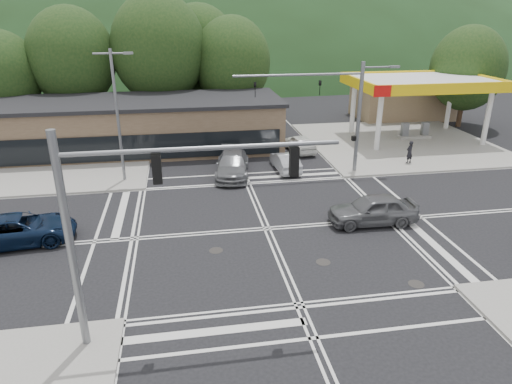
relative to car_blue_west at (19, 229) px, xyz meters
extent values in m
plane|color=black|center=(12.93, -0.50, -0.78)|extent=(120.00, 120.00, 0.00)
cube|color=gray|center=(27.93, 14.50, -0.70)|extent=(16.00, 16.00, 0.15)
cube|color=gray|center=(-2.07, 14.50, -0.70)|extent=(16.00, 16.00, 0.15)
cylinder|color=silver|center=(24.93, 12.50, 1.72)|extent=(0.44, 0.44, 5.00)
cylinder|color=silver|center=(24.93, 18.50, 1.72)|extent=(0.44, 0.44, 5.00)
cylinder|color=silver|center=(34.93, 12.50, 1.72)|extent=(0.44, 0.44, 5.00)
cylinder|color=silver|center=(34.93, 18.50, 1.72)|extent=(0.44, 0.44, 5.00)
cube|color=silver|center=(29.93, 15.50, 4.52)|extent=(12.00, 8.00, 0.60)
cube|color=yellow|center=(29.93, 11.50, 4.52)|extent=(12.20, 0.25, 0.90)
cube|color=yellow|center=(29.93, 19.50, 4.52)|extent=(12.20, 0.25, 0.90)
cube|color=yellow|center=(23.93, 15.50, 4.52)|extent=(0.25, 8.20, 0.90)
cube|color=yellow|center=(35.93, 15.50, 4.52)|extent=(0.25, 8.20, 0.90)
cube|color=red|center=(24.43, 11.35, 4.52)|extent=(1.40, 0.12, 0.90)
cube|color=gray|center=(29.93, 15.50, -0.53)|extent=(3.00, 1.00, 0.30)
cube|color=slate|center=(28.93, 15.50, 0.17)|extent=(0.60, 0.50, 1.30)
cube|color=slate|center=(30.93, 15.50, 0.17)|extent=(0.60, 0.50, 1.30)
cube|color=#846B4F|center=(32.93, 24.50, 1.12)|extent=(10.00, 6.00, 3.80)
cube|color=brown|center=(4.93, 16.50, 1.22)|extent=(24.00, 8.00, 4.00)
ellipsoid|color=#1D3618|center=(12.93, 89.50, -0.78)|extent=(252.00, 126.00, 140.00)
cylinder|color=#382619|center=(-1.07, 23.50, 1.64)|extent=(0.50, 0.50, 4.84)
ellipsoid|color=black|center=(-1.07, 23.50, 6.37)|extent=(8.00, 8.00, 9.20)
cylinder|color=#382619|center=(6.93, 23.50, 1.86)|extent=(0.50, 0.50, 5.28)
ellipsoid|color=black|center=(6.93, 23.50, 7.02)|extent=(9.00, 9.00, 10.35)
cylinder|color=#382619|center=(13.93, 23.50, 1.42)|extent=(0.50, 0.50, 4.40)
ellipsoid|color=black|center=(13.93, 23.50, 5.72)|extent=(7.60, 7.60, 8.74)
cylinder|color=#382619|center=(-7.07, 22.50, 1.20)|extent=(0.50, 0.50, 3.96)
ellipsoid|color=black|center=(-7.07, 22.50, 5.07)|extent=(6.80, 6.80, 7.82)
cylinder|color=#382619|center=(10.93, 27.50, 1.64)|extent=(0.50, 0.50, 4.84)
ellipsoid|color=black|center=(10.93, 27.50, 6.37)|extent=(8.40, 8.40, 9.66)
cylinder|color=#382619|center=(36.93, 19.50, 1.20)|extent=(0.50, 0.50, 3.96)
ellipsoid|color=black|center=(36.93, 19.50, 5.07)|extent=(7.20, 7.20, 8.28)
cylinder|color=slate|center=(4.43, 8.50, 3.72)|extent=(0.20, 0.20, 9.00)
cylinder|color=slate|center=(4.43, 8.50, 7.92)|extent=(2.20, 0.12, 0.12)
cube|color=slate|center=(5.53, 8.50, 7.92)|extent=(0.60, 0.25, 0.15)
cylinder|color=slate|center=(21.13, 7.70, 3.22)|extent=(0.28, 0.28, 8.00)
cylinder|color=slate|center=(16.63, 7.70, 6.42)|extent=(9.00, 0.16, 0.16)
imported|color=black|center=(18.13, 7.70, 5.52)|extent=(0.16, 0.20, 1.00)
imported|color=black|center=(13.63, 7.70, 5.52)|extent=(0.16, 0.20, 1.00)
cylinder|color=slate|center=(22.33, 7.70, 6.82)|extent=(2.40, 0.12, 0.12)
cube|color=slate|center=(23.43, 7.70, 6.82)|extent=(0.70, 0.30, 0.15)
cube|color=black|center=(20.88, 7.70, 1.82)|extent=(0.25, 0.30, 0.35)
cylinder|color=slate|center=(4.73, -8.70, 3.22)|extent=(0.28, 0.28, 8.00)
cylinder|color=slate|center=(9.23, -8.70, 6.42)|extent=(9.00, 0.16, 0.16)
cube|color=black|center=(7.73, -8.70, 5.82)|extent=(0.30, 0.25, 1.00)
cube|color=black|center=(12.23, -8.70, 5.82)|extent=(0.30, 0.25, 1.00)
imported|color=#0B1932|center=(0.00, 0.00, 0.00)|extent=(5.89, 3.30, 1.55)
imported|color=#57585B|center=(18.94, -0.80, 0.07)|extent=(5.04, 2.13, 1.70)
imported|color=#ACAFB3|center=(16.14, 8.96, -0.09)|extent=(1.65, 4.22, 1.37)
imported|color=white|center=(18.43, 13.50, -0.05)|extent=(2.20, 4.43, 1.45)
imported|color=slate|center=(12.10, 8.50, 0.05)|extent=(3.20, 5.97, 1.65)
imported|color=black|center=(25.93, 8.67, 0.25)|extent=(0.76, 0.65, 1.75)
camera|label=1|loc=(8.58, -22.79, 10.56)|focal=32.00mm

